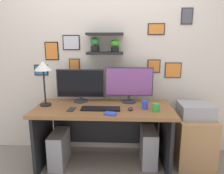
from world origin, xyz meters
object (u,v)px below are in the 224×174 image
at_px(cell_phone, 71,109).
at_px(computer_tower_left, 59,148).
at_px(monitor_left, 81,85).
at_px(monitor_right, 129,83).
at_px(coffee_mug, 156,107).
at_px(desk, 104,122).
at_px(keyboard, 101,109).
at_px(printer, 195,110).
at_px(pen_cup, 145,105).
at_px(scissors_tray, 110,114).
at_px(desk_lamp, 43,69).
at_px(computer_mouse, 130,109).
at_px(computer_tower_right, 148,146).
at_px(drawer_cabinet, 193,140).

relative_size(cell_phone, computer_tower_left, 0.33).
height_order(monitor_left, cell_phone, monitor_left).
height_order(cell_phone, computer_tower_left, cell_phone).
distance_m(monitor_right, coffee_mug, 0.49).
bearing_deg(computer_tower_left, desk, 7.17).
distance_m(keyboard, printer, 1.15).
bearing_deg(pen_cup, scissors_tray, -152.09).
bearing_deg(desk_lamp, coffee_mug, -6.98).
xyz_separation_m(monitor_left, computer_mouse, (0.62, -0.31, -0.20)).
xyz_separation_m(desk, monitor_left, (-0.31, 0.16, 0.43)).
xyz_separation_m(monitor_left, computer_tower_right, (0.86, -0.16, -0.75)).
bearing_deg(desk, computer_tower_right, 0.71).
bearing_deg(drawer_cabinet, monitor_left, 175.13).
bearing_deg(computer_mouse, desk_lamp, 172.70).
xyz_separation_m(scissors_tray, computer_tower_right, (0.46, 0.32, -0.54)).
relative_size(monitor_right, coffee_mug, 6.59).
xyz_separation_m(desk, monitor_right, (0.31, 0.16, 0.45)).
height_order(scissors_tray, computer_tower_right, scissors_tray).
xyz_separation_m(coffee_mug, printer, (0.51, 0.22, -0.10)).
xyz_separation_m(cell_phone, pen_cup, (0.83, 0.06, 0.05)).
bearing_deg(coffee_mug, computer_mouse, 174.16).
xyz_separation_m(keyboard, computer_tower_right, (0.58, 0.16, -0.54)).
distance_m(monitor_left, computer_tower_right, 1.15).
relative_size(scissors_tray, computer_tower_left, 0.29).
bearing_deg(computer_mouse, monitor_right, 91.33).
distance_m(keyboard, computer_tower_left, 0.77).
bearing_deg(cell_phone, drawer_cabinet, 13.74).
bearing_deg(scissors_tray, monitor_left, 130.05).
bearing_deg(desk, desk_lamp, -178.17).
distance_m(monitor_left, drawer_cabinet, 1.56).
xyz_separation_m(monitor_right, keyboard, (-0.33, -0.31, -0.23)).
distance_m(monitor_left, pen_cup, 0.85).
height_order(pen_cup, computer_tower_right, pen_cup).
bearing_deg(computer_mouse, monitor_left, 153.04).
relative_size(printer, computer_tower_right, 0.86).
height_order(monitor_right, pen_cup, monitor_right).
bearing_deg(computer_tower_left, coffee_mug, -5.57).
xyz_separation_m(monitor_left, computer_tower_left, (-0.24, -0.23, -0.76)).
bearing_deg(printer, drawer_cabinet, -90.00).
height_order(computer_mouse, drawer_cabinet, computer_mouse).
bearing_deg(desk_lamp, printer, 2.07).
distance_m(cell_phone, computer_tower_left, 0.59).
relative_size(keyboard, computer_tower_right, 0.99).
bearing_deg(desk_lamp, keyboard, -10.66).
relative_size(monitor_right, printer, 1.56).
distance_m(desk, scissors_tray, 0.40).
bearing_deg(monitor_left, desk_lamp, -154.83).
height_order(pen_cup, printer, pen_cup).
relative_size(coffee_mug, computer_tower_left, 0.21).
bearing_deg(desk, monitor_right, 28.02).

